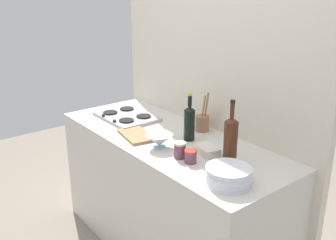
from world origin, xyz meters
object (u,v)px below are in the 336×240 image
condiment_jar_front (191,156)px  cutting_board (136,135)px  wine_bottle_leftmost (231,139)px  utensil_crock (202,122)px  mixing_bowl (159,140)px  wine_bottle_mid_left (189,122)px  stovetop_hob (127,116)px  plate_stack (229,176)px  butter_dish (207,150)px  condiment_jar_rear (180,150)px

condiment_jar_front → cutting_board: 0.53m
wine_bottle_leftmost → utensil_crock: size_ratio=1.32×
wine_bottle_leftmost → cutting_board: 0.71m
wine_bottle_leftmost → mixing_bowl: size_ratio=2.14×
wine_bottle_mid_left → wine_bottle_leftmost: bearing=-5.3°
stovetop_hob → plate_stack: size_ratio=1.93×
stovetop_hob → cutting_board: bearing=-23.1°
wine_bottle_mid_left → utensil_crock: bearing=110.4°
wine_bottle_leftmost → butter_dish: bearing=-170.6°
condiment_jar_front → stovetop_hob: bearing=171.4°
cutting_board → utensil_crock: bearing=64.9°
plate_stack → mixing_bowl: size_ratio=1.42×
wine_bottle_leftmost → butter_dish: size_ratio=2.24×
wine_bottle_leftmost → wine_bottle_mid_left: bearing=174.7°
stovetop_hob → wine_bottle_mid_left: size_ratio=1.48×
mixing_bowl → condiment_jar_rear: 0.20m
butter_dish → utensil_crock: size_ratio=0.59×
plate_stack → cutting_board: (-0.84, -0.01, -0.04)m
wine_bottle_leftmost → wine_bottle_mid_left: wine_bottle_leftmost is taller
plate_stack → stovetop_hob: bearing=173.1°
stovetop_hob → condiment_jar_rear: (0.81, -0.14, 0.04)m
mixing_bowl → utensil_crock: bearing=96.3°
butter_dish → condiment_jar_front: (0.03, -0.16, 0.01)m
wine_bottle_leftmost → condiment_jar_rear: 0.31m
butter_dish → wine_bottle_leftmost: bearing=9.4°
mixing_bowl → utensil_crock: utensil_crock is taller
butter_dish → condiment_jar_rear: condiment_jar_rear is taller
utensil_crock → cutting_board: bearing=-115.1°
wine_bottle_mid_left → plate_stack: bearing=-22.2°
wine_bottle_mid_left → butter_dish: (0.24, -0.06, -0.10)m
wine_bottle_leftmost → cutting_board: bearing=-162.7°
wine_bottle_leftmost → condiment_jar_rear: size_ratio=3.81×
stovetop_hob → condiment_jar_rear: 0.82m
plate_stack → utensil_crock: utensil_crock is taller
mixing_bowl → cutting_board: mixing_bowl is taller
condiment_jar_rear → cutting_board: (-0.44, -0.01, -0.04)m
wine_bottle_mid_left → condiment_jar_front: size_ratio=4.15×
utensil_crock → mixing_bowl: bearing=-83.7°
wine_bottle_mid_left → butter_dish: size_ratio=1.93×
mixing_bowl → cutting_board: (-0.24, -0.01, -0.04)m
wine_bottle_leftmost → condiment_jar_front: (-0.13, -0.19, -0.10)m
plate_stack → condiment_jar_front: size_ratio=3.18×
stovetop_hob → butter_dish: (0.87, 0.02, 0.01)m
stovetop_hob → wine_bottle_leftmost: 1.04m
plate_stack → condiment_jar_front: 0.31m
condiment_jar_rear → stovetop_hob: bearing=170.1°
stovetop_hob → wine_bottle_leftmost: wine_bottle_leftmost is taller
butter_dish → utensil_crock: utensil_crock is taller
stovetop_hob → wine_bottle_leftmost: (1.03, 0.05, 0.13)m
condiment_jar_rear → cutting_board: bearing=-178.2°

